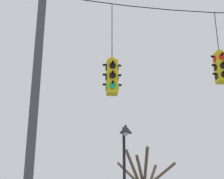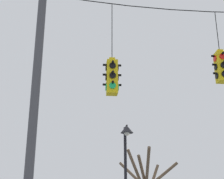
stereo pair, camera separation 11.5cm
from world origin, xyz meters
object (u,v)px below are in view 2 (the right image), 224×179
(traffic_light_near_left_pole, at_px, (221,67))
(street_lamp, at_px, (126,152))
(utility_pole_left, at_px, (34,107))
(traffic_light_near_right_pole, at_px, (112,77))

(traffic_light_near_left_pole, relative_size, street_lamp, 0.54)
(utility_pole_left, bearing_deg, traffic_light_near_right_pole, -0.00)
(traffic_light_near_right_pole, distance_m, traffic_light_near_left_pole, 3.60)
(utility_pole_left, xyz_separation_m, street_lamp, (3.28, 3.97, -0.63))
(utility_pole_left, distance_m, street_lamp, 5.19)
(utility_pole_left, relative_size, traffic_light_near_left_pole, 3.35)
(utility_pole_left, relative_size, street_lamp, 1.80)
(utility_pole_left, bearing_deg, traffic_light_near_left_pole, -0.00)
(traffic_light_near_right_pole, xyz_separation_m, street_lamp, (0.98, 3.97, -1.69))
(utility_pole_left, height_order, street_lamp, utility_pole_left)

